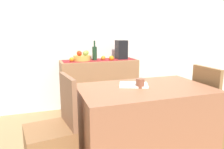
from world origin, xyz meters
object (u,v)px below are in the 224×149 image
(sideboard_console, at_px, (99,86))
(open_book, at_px, (134,85))
(fruit_bowl, at_px, (82,58))
(dining_table, at_px, (144,123))
(chair_by_corner, at_px, (214,121))
(wine_bottle, at_px, (95,53))
(coffee_cup, at_px, (140,83))
(chair_near_window, at_px, (52,147))
(coffee_maker, at_px, (121,50))

(sideboard_console, height_order, open_book, sideboard_console)
(sideboard_console, xyz_separation_m, fruit_bowl, (-0.27, 0.00, 0.46))
(dining_table, bearing_deg, fruit_bowl, 103.81)
(chair_by_corner, bearing_deg, wine_bottle, 126.55)
(coffee_cup, relative_size, chair_near_window, 0.10)
(chair_by_corner, bearing_deg, open_book, 174.65)
(wine_bottle, distance_m, coffee_cup, 1.42)
(fruit_bowl, distance_m, coffee_maker, 0.65)
(chair_near_window, xyz_separation_m, chair_by_corner, (1.80, -0.00, 0.00))
(fruit_bowl, xyz_separation_m, chair_near_window, (-0.55, -1.41, -0.61))
(sideboard_console, relative_size, open_book, 4.28)
(sideboard_console, bearing_deg, wine_bottle, 180.00)
(wine_bottle, xyz_separation_m, chair_by_corner, (1.05, -1.42, -0.68))
(wine_bottle, bearing_deg, fruit_bowl, 180.00)
(coffee_cup, bearing_deg, fruit_bowl, 101.76)
(wine_bottle, xyz_separation_m, chair_near_window, (-0.75, -1.41, -0.68))
(wine_bottle, height_order, dining_table, wine_bottle)
(fruit_bowl, height_order, open_book, fruit_bowl)
(dining_table, distance_m, chair_near_window, 0.91)
(wine_bottle, distance_m, chair_near_window, 1.74)
(chair_by_corner, bearing_deg, coffee_cup, 179.57)
(coffee_maker, relative_size, dining_table, 0.24)
(sideboard_console, distance_m, chair_near_window, 1.64)
(dining_table, xyz_separation_m, chair_near_window, (-0.90, 0.00, -0.10))
(chair_near_window, height_order, chair_by_corner, same)
(fruit_bowl, distance_m, open_book, 1.36)
(sideboard_console, xyz_separation_m, chair_near_window, (-0.82, -1.41, -0.15))
(open_book, height_order, chair_by_corner, chair_by_corner)
(coffee_maker, bearing_deg, coffee_cup, -104.00)
(dining_table, height_order, open_book, open_book)
(fruit_bowl, xyz_separation_m, open_book, (0.27, -1.32, -0.12))
(fruit_bowl, distance_m, chair_by_corner, 1.98)
(chair_by_corner, bearing_deg, dining_table, 180.00)
(open_book, height_order, chair_near_window, chair_near_window)
(wine_bottle, height_order, coffee_maker, same)
(coffee_maker, bearing_deg, chair_near_window, -130.28)
(coffee_cup, relative_size, chair_by_corner, 0.10)
(chair_near_window, bearing_deg, coffee_maker, 49.72)
(fruit_bowl, xyz_separation_m, coffee_cup, (0.29, -1.41, -0.09))
(coffee_maker, bearing_deg, wine_bottle, 180.00)
(wine_bottle, bearing_deg, coffee_maker, 0.00)
(wine_bottle, xyz_separation_m, dining_table, (0.15, -1.42, -0.57))
(fruit_bowl, bearing_deg, chair_near_window, -111.38)
(dining_table, bearing_deg, chair_by_corner, -0.00)
(fruit_bowl, bearing_deg, sideboard_console, 0.00)
(chair_near_window, bearing_deg, chair_by_corner, -0.08)
(sideboard_console, distance_m, open_book, 1.37)
(wine_bottle, relative_size, coffee_cup, 3.40)
(dining_table, bearing_deg, coffee_cup, 172.67)
(coffee_maker, height_order, chair_near_window, coffee_maker)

